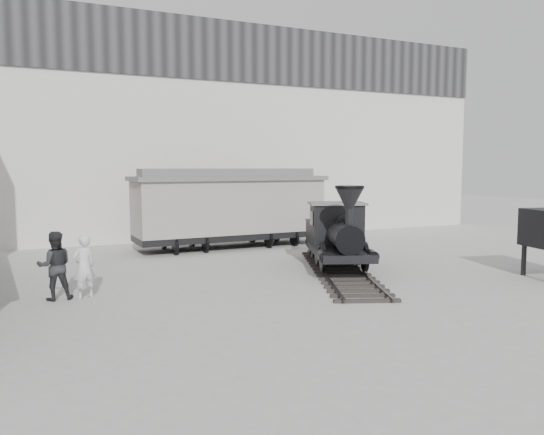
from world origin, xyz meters
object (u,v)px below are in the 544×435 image
visitor_a (84,267)px  locomotive (338,239)px  visitor_b (55,266)px  boxcar (230,206)px

visitor_a → locomotive: bearing=163.0°
locomotive → visitor_b: bearing=-155.2°
locomotive → boxcar: (-1.73, 6.54, 0.78)m
locomotive → visitor_a: (-8.66, -0.70, -0.21)m
locomotive → boxcar: bearing=126.4°
locomotive → visitor_a: 8.69m
locomotive → visitor_b: 9.41m
boxcar → visitor_a: bearing=-135.6°
visitor_a → visitor_b: 0.77m
locomotive → visitor_a: bearing=-153.8°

